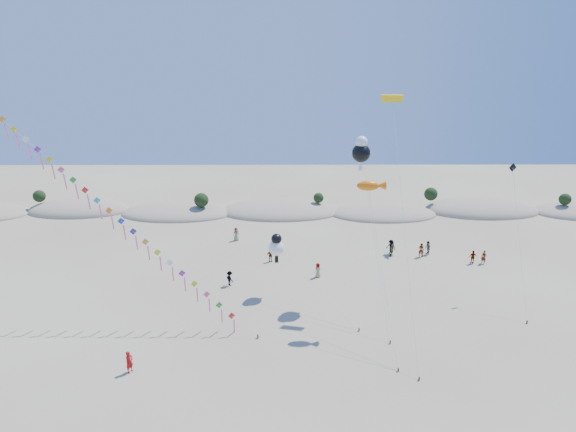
{
  "coord_description": "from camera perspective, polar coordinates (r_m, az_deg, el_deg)",
  "views": [
    {
      "loc": [
        0.81,
        -26.85,
        23.19
      ],
      "look_at": [
        1.04,
        14.0,
        9.66
      ],
      "focal_mm": 30.0,
      "sensor_mm": 36.0,
      "label": 1
    }
  ],
  "objects": [
    {
      "name": "dune_ridge",
      "position": [
        75.59,
        -0.12,
        0.55
      ],
      "size": [
        145.3,
        11.49,
        5.57
      ],
      "color": "gray",
      "rests_on": "ground"
    },
    {
      "name": "parafoil_kite",
      "position": [
        46.56,
        12.31,
        12.71
      ],
      "size": [
        2.03,
        15.75,
        19.9
      ],
      "color": "#3F2D1E",
      "rests_on": "ground"
    },
    {
      "name": "cartoon_kite_high",
      "position": [
        47.04,
        8.67,
        7.62
      ],
      "size": [
        2.66,
        11.26,
        16.07
      ],
      "color": "#3F2D1E",
      "rests_on": "ground"
    },
    {
      "name": "cartoon_kite_low",
      "position": [
        48.33,
        -1.36,
        -3.58
      ],
      "size": [
        8.29,
        8.35,
        6.46
      ],
      "color": "#3F2D1E",
      "rests_on": "ground"
    },
    {
      "name": "beachgoers",
      "position": [
        58.38,
        8.35,
        -4.36
      ],
      "size": [
        30.74,
        14.32,
        1.83
      ],
      "color": "slate",
      "rests_on": "ground"
    },
    {
      "name": "flyer_foreground",
      "position": [
        40.5,
        -18.28,
        -16.1
      ],
      "size": [
        0.7,
        0.79,
        1.81
      ],
      "primitive_type": "imported",
      "rotation": [
        0.0,
        0.0,
        1.06
      ],
      "color": "#AC0D11",
      "rests_on": "ground"
    },
    {
      "name": "ground",
      "position": [
        35.48,
        -1.68,
        -22.49
      ],
      "size": [
        160.0,
        160.0,
        0.0
      ],
      "primitive_type": "plane",
      "color": "gray",
      "rests_on": "ground"
    },
    {
      "name": "fish_kite",
      "position": [
        42.41,
        9.86,
        3.5
      ],
      "size": [
        2.59,
        9.33,
        13.02
      ],
      "color": "#3F2D1E",
      "rests_on": "ground"
    },
    {
      "name": "dark_kite",
      "position": [
        51.46,
        25.49,
        0.32
      ],
      "size": [
        0.92,
        8.17,
        13.25
      ],
      "color": "#3F2D1E",
      "rests_on": "ground"
    },
    {
      "name": "kite_train",
      "position": [
        45.44,
        -20.29,
        0.35
      ],
      "size": [
        24.85,
        8.36,
        19.46
      ],
      "color": "#3F2D1E",
      "rests_on": "ground"
    }
  ]
}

